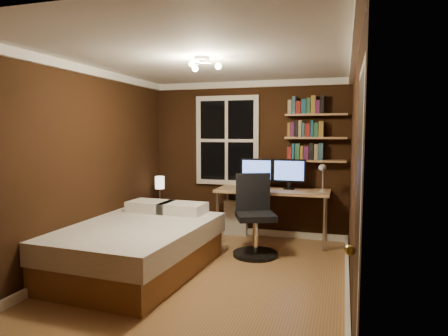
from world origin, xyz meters
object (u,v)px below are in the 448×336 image
(bed, at_px, (136,246))
(desk_lamp, at_px, (322,178))
(bedside_lamp, at_px, (160,190))
(monitor_left, at_px, (257,173))
(desk, at_px, (272,193))
(nightstand, at_px, (160,219))
(office_chair, at_px, (255,223))
(radiator, at_px, (236,218))
(monitor_right, at_px, (289,174))

(bed, xyz_separation_m, desk_lamp, (2.09, 1.66, 0.72))
(bedside_lamp, relative_size, desk_lamp, 0.99)
(bed, distance_m, monitor_left, 2.28)
(desk, bearing_deg, bed, -126.85)
(nightstand, relative_size, office_chair, 0.48)
(desk_lamp, bearing_deg, bed, -141.53)
(radiator, distance_m, monitor_left, 0.86)
(bedside_lamp, distance_m, desk_lamp, 2.58)
(nightstand, distance_m, office_chair, 1.81)
(monitor_left, bearing_deg, office_chair, -79.23)
(nightstand, bearing_deg, monitor_right, 23.61)
(monitor_right, xyz_separation_m, office_chair, (-0.35, -0.81, -0.61))
(monitor_right, relative_size, office_chair, 0.45)
(bedside_lamp, bearing_deg, bed, -73.71)
(radiator, relative_size, desk, 0.33)
(desk_lamp, relative_size, office_chair, 0.39)
(nightstand, bearing_deg, office_chair, -1.62)
(bedside_lamp, bearing_deg, monitor_left, 8.68)
(desk, bearing_deg, monitor_left, 162.22)
(office_chair, bearing_deg, bed, -161.66)
(nightstand, relative_size, monitor_left, 1.07)
(monitor_right, bearing_deg, radiator, 170.38)
(bedside_lamp, height_order, monitor_right, monitor_right)
(monitor_left, relative_size, monitor_right, 1.00)
(bedside_lamp, bearing_deg, radiator, 18.13)
(monitor_left, xyz_separation_m, office_chair, (0.15, -0.81, -0.61))
(bed, bearing_deg, monitor_right, 53.12)
(monitor_left, bearing_deg, desk, -17.78)
(desk_lamp, bearing_deg, office_chair, -145.14)
(desk_lamp, bearing_deg, radiator, 165.31)
(radiator, height_order, monitor_right, monitor_right)
(radiator, distance_m, desk_lamp, 1.62)
(desk, distance_m, monitor_left, 0.40)
(radiator, distance_m, desk, 0.83)
(bedside_lamp, height_order, desk_lamp, desk_lamp)
(desk, height_order, monitor_right, monitor_right)
(office_chair, bearing_deg, monitor_left, 78.30)
(monitor_right, bearing_deg, desk_lamp, -22.90)
(desk, xyz_separation_m, desk_lamp, (0.75, -0.13, 0.28))
(nightstand, xyz_separation_m, radiator, (1.18, 0.39, 0.01))
(bed, bearing_deg, monitor_left, 63.45)
(desk, distance_m, office_chair, 0.80)
(nightstand, height_order, radiator, radiator)
(bed, bearing_deg, desk, 56.41)
(nightstand, xyz_separation_m, office_chair, (1.71, -0.58, 0.17))
(desk_lamp, xyz_separation_m, office_chair, (-0.86, -0.60, -0.59))
(radiator, distance_m, office_chair, 1.11)
(monitor_right, bearing_deg, monitor_left, 180.00)
(radiator, bearing_deg, desk, -20.14)
(nightstand, bearing_deg, desk, 21.80)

